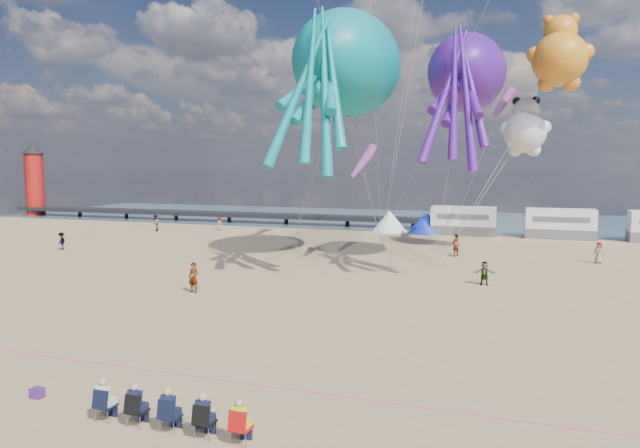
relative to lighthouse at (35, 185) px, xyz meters
The scene contains 31 objects.
ground 71.36m from the lighthouse, 38.16° to the right, with size 120.00×120.00×0.00m, color tan.
water 57.25m from the lighthouse, 11.11° to the left, with size 120.00×120.00×0.00m, color #37576A.
pier 28.22m from the lighthouse, ahead, with size 60.00×3.00×0.50m, color black.
lighthouse is the anchor object (origin of this frame).
motorhome_0 62.20m from the lighthouse, ahead, with size 6.60×2.50×3.00m, color silver.
motorhome_1 71.67m from the lighthouse, ahead, with size 6.60×2.50×3.00m, color silver.
tent_white 54.25m from the lighthouse, ahead, with size 4.00×4.00×2.40m, color white.
tent_blue 58.23m from the lighthouse, ahead, with size 4.00×4.00×2.40m, color #1933CC.
spectator_row 78.62m from the lighthouse, 42.27° to the right, with size 6.10×0.90×1.30m, color black, non-canonical shape.
cooler_purple 74.33m from the lighthouse, 44.73° to the right, with size 0.40×0.30×0.32m, color #4A1C6A.
cooler_navy 78.81m from the lighthouse, 41.63° to the right, with size 0.38×0.28×0.30m, color #121D38.
rope_line 74.55m from the lighthouse, 41.19° to the right, with size 0.03×0.03×34.00m, color #F2338C.
standing_person 62.14m from the lighthouse, 37.10° to the right, with size 0.65×0.43×1.79m, color tan.
beachgoer_0 75.70m from the lighthouse, 14.43° to the right, with size 0.58×0.38×1.60m, color #7F6659.
beachgoer_1 31.57m from the lighthouse, 22.25° to the right, with size 0.90×0.58×1.84m, color #7F6659.
beachgoer_2 39.86m from the lighthouse, 41.85° to the right, with size 0.75×0.58×1.54m, color #7F6659.
beachgoer_4 71.98m from the lighthouse, 24.44° to the right, with size 0.88×0.37×1.50m, color #7F6659.
beachgoer_5 65.57m from the lighthouse, 16.85° to the right, with size 1.70×0.54×1.84m, color #7F6659.
beachgoer_6 36.54m from the lighthouse, 13.75° to the right, with size 0.55×0.36×1.51m, color #7F6659.
sandbag_a 52.12m from the lighthouse, 21.36° to the right, with size 0.50×0.35×0.22m, color gray.
sandbag_b 62.97m from the lighthouse, 15.04° to the right, with size 0.50×0.35×0.22m, color gray.
sandbag_c 64.81m from the lighthouse, 17.01° to the right, with size 0.50×0.35×0.22m, color gray.
sandbag_d 63.29m from the lighthouse, 13.71° to the right, with size 0.50×0.35×0.22m, color gray.
sandbag_e 58.04m from the lighthouse, 15.59° to the right, with size 0.50×0.35×0.22m, color gray.
kite_octopus_teal 61.10m from the lighthouse, 23.99° to the right, with size 5.37×12.52×14.31m, color #087F88, non-canonical shape.
kite_octopus_purple 68.59m from the lighthouse, 20.66° to the right, with size 4.49×10.48×11.98m, color #451380, non-canonical shape.
kite_panda 69.87m from the lighthouse, 13.63° to the right, with size 4.08×3.84×5.77m, color silver, non-canonical shape.
kite_teddy_orange 73.18m from the lighthouse, 14.99° to the right, with size 4.90×4.61×6.92m, color orange, non-canonical shape.
windsock_left 54.13m from the lighthouse, 17.91° to the right, with size 1.10×7.15×7.15m, color red, non-canonical shape.
windsock_mid 67.86m from the lighthouse, 12.22° to the right, with size 1.00×5.85×5.85m, color red, non-canonical shape.
windsock_right 61.31m from the lighthouse, 23.46° to the right, with size 0.90×4.57×4.57m, color red, non-canonical shape.
Camera 1 is at (11.03, -21.98, 7.48)m, focal length 32.00 mm.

